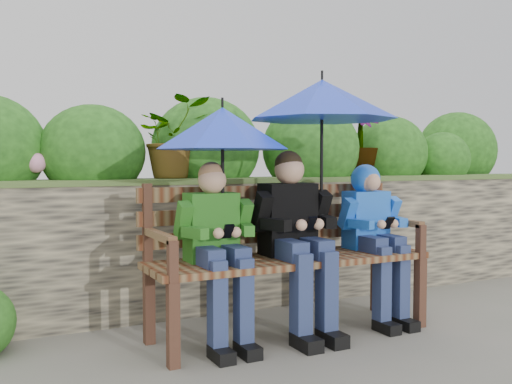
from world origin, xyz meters
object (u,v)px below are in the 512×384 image
boy_middle (296,232)px  boy_right (373,226)px  umbrella_right (322,100)px  boy_left (217,241)px  umbrella_left (222,129)px  park_bench (285,247)px

boy_middle → boy_right: boy_middle is taller
boy_middle → umbrella_right: bearing=8.8°
boy_middle → boy_left: bearing=179.2°
umbrella_right → boy_right: bearing=-1.6°
umbrella_left → umbrella_right: bearing=-0.6°
park_bench → boy_middle: boy_middle is taller
park_bench → boy_left: size_ratio=1.67×
boy_left → park_bench: bearing=9.7°
boy_left → boy_right: boy_left is taller
boy_left → boy_middle: (0.56, -0.01, 0.03)m
boy_right → umbrella_left: umbrella_left is taller
boy_left → boy_middle: size_ratio=0.94×
boy_left → umbrella_right: size_ratio=1.13×
boy_right → umbrella_left: (-1.17, 0.02, 0.67)m
boy_left → umbrella_left: 0.70m
boy_left → umbrella_right: (0.78, 0.03, 0.92)m
boy_left → umbrella_right: bearing=2.0°
park_bench → boy_right: bearing=-6.4°
boy_left → umbrella_left: umbrella_left is taller
boy_right → umbrella_right: size_ratio=1.12×
boy_right → umbrella_right: umbrella_right is taller
umbrella_left → boy_left: bearing=-146.1°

